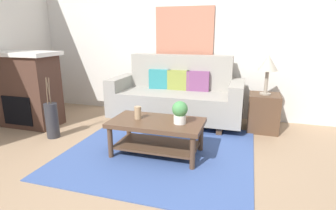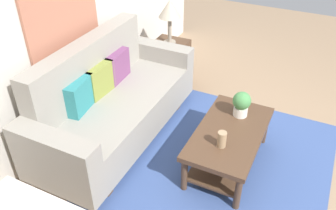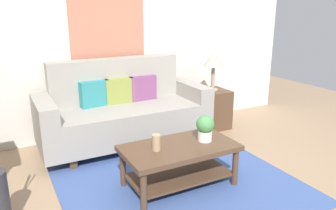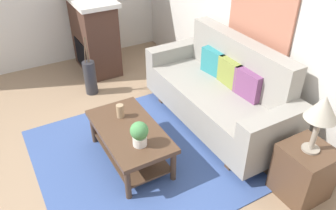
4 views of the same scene
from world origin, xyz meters
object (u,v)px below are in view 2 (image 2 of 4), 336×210
(throw_pillow_teal, at_px, (80,95))
(tabletop_vase, at_px, (222,139))
(potted_plant_tabletop, at_px, (242,103))
(table_lamp, at_px, (170,11))
(couch, at_px, (113,103))
(throw_pillow_plum, at_px, (117,66))
(side_table, at_px, (170,62))
(throw_pillow_olive, at_px, (100,80))
(framed_painting, at_px, (61,3))
(coffee_table, at_px, (229,140))

(throw_pillow_teal, bearing_deg, tabletop_vase, -82.56)
(potted_plant_tabletop, xyz_separation_m, table_lamp, (0.97, 1.25, 0.42))
(tabletop_vase, relative_size, table_lamp, 0.27)
(couch, bearing_deg, throw_pillow_teal, 158.60)
(tabletop_vase, relative_size, potted_plant_tabletop, 0.58)
(couch, xyz_separation_m, tabletop_vase, (-0.14, -1.25, 0.08))
(throw_pillow_teal, bearing_deg, couch, -21.40)
(throw_pillow_plum, relative_size, tabletop_vase, 2.35)
(throw_pillow_plum, relative_size, side_table, 0.64)
(throw_pillow_teal, bearing_deg, potted_plant_tabletop, -63.10)
(throw_pillow_olive, relative_size, framed_painting, 0.36)
(throw_pillow_olive, bearing_deg, framed_painting, 90.00)
(couch, height_order, throw_pillow_olive, couch)
(side_table, bearing_deg, couch, 179.37)
(throw_pillow_plum, xyz_separation_m, table_lamp, (1.03, -0.14, 0.31))
(table_lamp, bearing_deg, couch, 179.37)
(throw_pillow_plum, bearing_deg, table_lamp, -7.85)
(throw_pillow_teal, distance_m, table_lamp, 1.71)
(couch, xyz_separation_m, throw_pillow_teal, (-0.32, 0.13, 0.25))
(couch, distance_m, potted_plant_tabletop, 1.33)
(side_table, xyz_separation_m, table_lamp, (0.00, 0.00, 0.71))
(throw_pillow_plum, relative_size, potted_plant_tabletop, 1.37)
(couch, height_order, tabletop_vase, couch)
(throw_pillow_plum, bearing_deg, side_table, -7.85)
(couch, distance_m, throw_pillow_plum, 0.43)
(tabletop_vase, bearing_deg, couch, 83.41)
(throw_pillow_teal, relative_size, throw_pillow_olive, 1.00)
(throw_pillow_teal, relative_size, throw_pillow_plum, 1.00)
(couch, distance_m, table_lamp, 1.46)
(throw_pillow_plum, distance_m, side_table, 1.11)
(side_table, bearing_deg, tabletop_vase, -140.51)
(throw_pillow_plum, bearing_deg, tabletop_vase, -108.79)
(throw_pillow_olive, bearing_deg, tabletop_vase, -95.98)
(throw_pillow_plum, xyz_separation_m, potted_plant_tabletop, (0.06, -1.39, -0.11))
(couch, height_order, throw_pillow_teal, couch)
(coffee_table, distance_m, side_table, 1.76)
(table_lamp, height_order, framed_painting, framed_painting)
(throw_pillow_teal, distance_m, coffee_table, 1.49)
(coffee_table, bearing_deg, side_table, 44.68)
(coffee_table, bearing_deg, table_lamp, 44.68)
(couch, xyz_separation_m, throw_pillow_plum, (0.32, 0.13, 0.25))
(throw_pillow_teal, bearing_deg, framed_painting, 46.54)
(tabletop_vase, xyz_separation_m, table_lamp, (1.49, 1.23, 0.49))
(throw_pillow_plum, height_order, table_lamp, table_lamp)
(side_table, bearing_deg, throw_pillow_teal, 175.16)
(throw_pillow_teal, xyz_separation_m, throw_pillow_olive, (0.32, 0.00, 0.00))
(side_table, height_order, framed_painting, framed_painting)
(tabletop_vase, height_order, side_table, tabletop_vase)
(tabletop_vase, bearing_deg, potted_plant_tabletop, -1.89)
(couch, height_order, throw_pillow_plum, couch)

